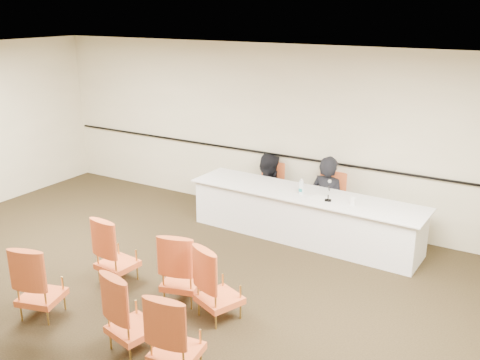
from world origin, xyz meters
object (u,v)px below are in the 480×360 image
at_px(panelist_main_chair, 327,202).
at_px(aud_chair_back_right, 176,333).
at_px(panelist_main, 327,207).
at_px(panelist_second_chair, 267,190).
at_px(drinking_glass, 302,191).
at_px(panel_table, 304,216).
at_px(aud_chair_front_left, 117,249).
at_px(panelist_second, 267,198).
at_px(aud_chair_front_right, 219,282).
at_px(aud_chair_front_mid, 182,266).
at_px(aud_chair_back_mid, 132,310).
at_px(microphone, 328,192).
at_px(water_bottle, 301,186).
at_px(aud_chair_back_left, 40,280).
at_px(coffee_cup, 353,201).

relative_size(panelist_main_chair, aud_chair_back_right, 1.00).
height_order(panelist_main, panelist_second_chair, panelist_main).
distance_m(panelist_second_chair, drinking_glass, 1.21).
bearing_deg(panel_table, aud_chair_front_left, -119.33).
xyz_separation_m(panelist_second, aud_chair_back_right, (1.26, -4.34, 0.17)).
bearing_deg(aud_chair_front_right, panelist_second_chair, 130.27).
distance_m(aud_chair_front_mid, aud_chair_back_mid, 1.11).
distance_m(panelist_main, aud_chair_back_right, 4.30).
bearing_deg(microphone, water_bottle, 153.42).
distance_m(aud_chair_front_mid, aud_chair_back_left, 1.70).
bearing_deg(drinking_glass, panelist_second_chair, 145.64).
bearing_deg(panelist_main_chair, panelist_second, -180.00).
relative_size(panelist_main, drinking_glass, 17.63).
distance_m(panelist_second, aud_chair_front_right, 3.42).
bearing_deg(aud_chair_back_mid, aud_chair_front_left, 151.46).
bearing_deg(aud_chair_front_left, panelist_main, 66.55).
distance_m(panelist_main_chair, aud_chair_front_left, 3.61).
bearing_deg(aud_chair_back_mid, drinking_glass, 96.90).
distance_m(panel_table, aud_chair_front_mid, 2.60).
height_order(panelist_second, microphone, panelist_second).
bearing_deg(water_bottle, aud_chair_back_right, -85.10).
xyz_separation_m(panelist_second, drinking_glass, (0.96, -0.66, 0.51)).
height_order(panelist_main, aud_chair_back_left, panelist_main).
relative_size(panelist_main, coffee_cup, 13.39).
bearing_deg(aud_chair_back_left, panelist_second, 63.14).
relative_size(panelist_main, water_bottle, 7.16).
relative_size(panelist_second, drinking_glass, 16.72).
bearing_deg(water_bottle, panelist_second, 145.04).
relative_size(panel_table, aud_chair_back_right, 4.05).
bearing_deg(panelist_main, panelist_main_chair, -0.00).
height_order(panelist_main_chair, coffee_cup, panelist_main_chair).
bearing_deg(microphone, panel_table, 145.68).
distance_m(aud_chair_front_right, aud_chair_back_right, 1.11).
relative_size(water_bottle, aud_chair_back_mid, 0.26).
height_order(panelist_second_chair, aud_chair_back_right, same).
bearing_deg(aud_chair_front_mid, water_bottle, 63.16).
bearing_deg(microphone, panelist_main, 94.59).
distance_m(water_bottle, coffee_cup, 0.87).
height_order(aud_chair_front_right, aud_chair_back_right, same).
bearing_deg(aud_chair_front_right, aud_chair_front_left, -159.72).
height_order(panel_table, aud_chair_front_left, aud_chair_front_left).
bearing_deg(coffee_cup, aud_chair_front_left, -134.20).
relative_size(panelist_main, aud_chair_front_left, 1.86).
bearing_deg(aud_chair_back_left, aud_chair_front_mid, 26.14).
bearing_deg(panel_table, aud_chair_back_left, -113.63).
height_order(panelist_second_chair, aud_chair_front_mid, same).
height_order(panelist_main, aud_chair_front_right, panelist_main).
relative_size(panelist_second, coffee_cup, 12.70).
bearing_deg(aud_chair_back_right, drinking_glass, 87.18).
relative_size(aud_chair_front_right, aud_chair_back_mid, 1.00).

